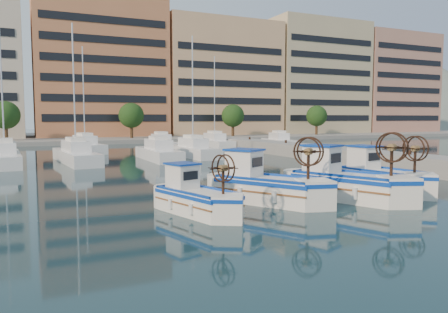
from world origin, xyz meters
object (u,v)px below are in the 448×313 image
Objects in this scene: fishing_boat_b at (265,184)px; fishing_boat_d at (380,176)px; fishing_boat_c at (344,181)px; fishing_boat_a at (196,196)px.

fishing_boat_d is (6.82, 0.18, -0.01)m from fishing_boat_b.
fishing_boat_c is 1.10× the size of fishing_boat_d.
fishing_boat_d is at bearing -10.34° from fishing_boat_a.
fishing_boat_a is at bearing 162.10° from fishing_boat_b.
fishing_boat_b is at bearing 175.89° from fishing_boat_d.
fishing_boat_b is at bearing 144.13° from fishing_boat_c.
fishing_boat_b is (3.58, 0.80, 0.15)m from fishing_boat_a.
fishing_boat_b is 3.78m from fishing_boat_c.
fishing_boat_a is 3.67m from fishing_boat_b.
fishing_boat_a is 0.84× the size of fishing_boat_d.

